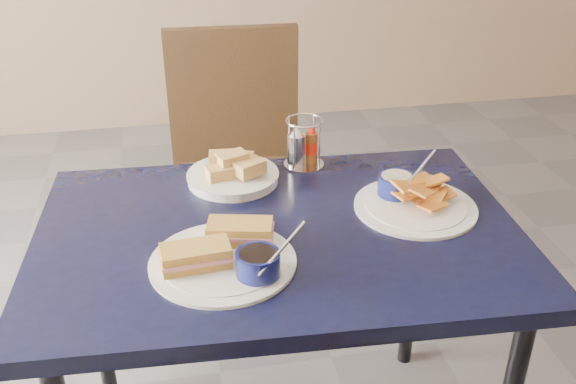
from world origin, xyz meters
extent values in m
cube|color=black|center=(-0.24, -0.03, 0.73)|extent=(1.14, 0.79, 0.04)
cylinder|color=black|center=(-0.72, 0.26, 0.35)|extent=(0.04, 0.04, 0.71)
cylinder|color=black|center=(0.24, 0.26, 0.35)|extent=(0.04, 0.04, 0.71)
cube|color=black|center=(-0.24, 0.71, 0.47)|extent=(0.48, 0.46, 0.04)
cylinder|color=black|center=(-0.43, 0.53, 0.23)|extent=(0.04, 0.04, 0.45)
cylinder|color=black|center=(-0.05, 0.53, 0.23)|extent=(0.04, 0.04, 0.45)
cylinder|color=black|center=(-0.43, 0.88, 0.23)|extent=(0.04, 0.04, 0.45)
cylinder|color=black|center=(-0.05, 0.88, 0.23)|extent=(0.04, 0.04, 0.45)
cube|color=black|center=(-0.24, 0.90, 0.74)|extent=(0.46, 0.06, 0.48)
cylinder|color=white|center=(-0.38, -0.15, 0.75)|extent=(0.31, 0.31, 0.01)
cylinder|color=white|center=(-0.38, -0.15, 0.76)|extent=(0.25, 0.25, 0.00)
cube|color=#BF9544|center=(-0.43, -0.16, 0.78)|extent=(0.15, 0.08, 0.04)
cube|color=tan|center=(-0.43, -0.16, 0.78)|extent=(0.15, 0.09, 0.01)
cube|color=#BF9544|center=(-0.33, -0.09, 0.78)|extent=(0.15, 0.10, 0.04)
cube|color=tan|center=(-0.33, -0.09, 0.78)|extent=(0.16, 0.11, 0.01)
cylinder|color=#0A0E39|center=(-0.31, -0.22, 0.79)|extent=(0.09, 0.09, 0.05)
cylinder|color=black|center=(-0.31, -0.22, 0.80)|extent=(0.08, 0.08, 0.01)
cylinder|color=silver|center=(-0.27, -0.24, 0.83)|extent=(0.11, 0.07, 0.08)
cylinder|color=white|center=(0.10, -0.01, 0.75)|extent=(0.29, 0.29, 0.01)
cylinder|color=white|center=(0.10, -0.01, 0.76)|extent=(0.24, 0.24, 0.00)
cube|color=orange|center=(0.13, 0.02, 0.76)|extent=(0.07, 0.05, 0.01)
cube|color=orange|center=(0.16, -0.01, 0.77)|extent=(0.07, 0.06, 0.03)
cube|color=orange|center=(0.14, -0.02, 0.77)|extent=(0.08, 0.08, 0.02)
cube|color=orange|center=(0.13, -0.05, 0.78)|extent=(0.08, 0.07, 0.01)
cube|color=orange|center=(0.15, 0.06, 0.78)|extent=(0.06, 0.08, 0.01)
cube|color=orange|center=(0.07, 0.01, 0.79)|extent=(0.06, 0.08, 0.01)
cube|color=orange|center=(0.15, 0.02, 0.79)|extent=(0.08, 0.08, 0.02)
cube|color=orange|center=(0.15, 0.02, 0.80)|extent=(0.07, 0.05, 0.03)
cube|color=orange|center=(0.10, -0.04, 0.80)|extent=(0.08, 0.08, 0.03)
cube|color=orange|center=(0.09, 0.02, 0.80)|extent=(0.07, 0.05, 0.02)
cube|color=orange|center=(0.07, -0.02, 0.81)|extent=(0.06, 0.07, 0.02)
cylinder|color=#0A0E39|center=(0.07, 0.05, 0.79)|extent=(0.09, 0.09, 0.05)
cylinder|color=beige|center=(0.07, 0.05, 0.80)|extent=(0.08, 0.08, 0.01)
cylinder|color=silver|center=(0.12, 0.03, 0.83)|extent=(0.11, 0.07, 0.08)
cylinder|color=white|center=(-0.31, 0.22, 0.76)|extent=(0.23, 0.23, 0.02)
cylinder|color=white|center=(-0.31, 0.22, 0.77)|extent=(0.19, 0.19, 0.00)
cube|color=tan|center=(-0.34, 0.20, 0.79)|extent=(0.08, 0.06, 0.03)
cube|color=tan|center=(-0.29, 0.25, 0.79)|extent=(0.09, 0.07, 0.03)
cube|color=tan|center=(-0.27, 0.19, 0.80)|extent=(0.09, 0.08, 0.03)
cube|color=tan|center=(-0.33, 0.24, 0.81)|extent=(0.08, 0.06, 0.03)
cube|color=tan|center=(-0.31, 0.22, 0.81)|extent=(0.09, 0.07, 0.03)
cylinder|color=silver|center=(-0.11, 0.27, 0.75)|extent=(0.11, 0.11, 0.01)
cylinder|color=silver|center=(-0.08, 0.31, 0.82)|extent=(0.01, 0.01, 0.13)
cylinder|color=silver|center=(-0.15, 0.31, 0.82)|extent=(0.01, 0.01, 0.13)
cylinder|color=silver|center=(-0.15, 0.24, 0.82)|extent=(0.01, 0.01, 0.13)
cylinder|color=silver|center=(-0.08, 0.24, 0.82)|extent=(0.01, 0.01, 0.13)
torus|color=silver|center=(-0.11, 0.27, 0.88)|extent=(0.10, 0.10, 0.00)
cylinder|color=silver|center=(-0.13, 0.27, 0.80)|extent=(0.05, 0.05, 0.08)
cone|color=silver|center=(-0.13, 0.27, 0.85)|extent=(0.04, 0.04, 0.02)
cylinder|color=brown|center=(-0.09, 0.28, 0.80)|extent=(0.03, 0.03, 0.08)
cylinder|color=red|center=(-0.09, 0.28, 0.80)|extent=(0.03, 0.03, 0.03)
cylinder|color=red|center=(-0.09, 0.28, 0.85)|extent=(0.02, 0.02, 0.02)
camera|label=1|loc=(-0.45, -1.26, 1.52)|focal=40.00mm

